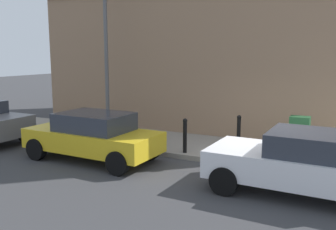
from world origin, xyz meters
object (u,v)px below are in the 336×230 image
object	(u,v)px
bollard_near_cabinet	(239,130)
bollard_far_kerb	(185,134)
car_white	(305,163)
utility_cabinet	(299,138)
car_yellow	(93,136)
lamppost	(106,47)

from	to	relation	value
bollard_near_cabinet	bollard_far_kerb	bearing A→B (deg)	135.97
car_white	utility_cabinet	distance (m)	2.77
car_white	car_yellow	distance (m)	5.82
car_yellow	bollard_near_cabinet	bearing A→B (deg)	-140.46
bollard_far_kerb	utility_cabinet	bearing A→B (deg)	-68.62
bollard_far_kerb	lamppost	xyz separation A→B (m)	(1.32, 3.76, 2.60)
bollard_near_cabinet	car_white	bearing A→B (deg)	-140.84
bollard_far_kerb	lamppost	distance (m)	4.76
car_yellow	car_white	bearing A→B (deg)	-179.16
car_yellow	bollard_near_cabinet	size ratio (longest dim) A/B	3.90
car_white	lamppost	size ratio (longest dim) A/B	0.72
car_white	bollard_far_kerb	size ratio (longest dim) A/B	3.98
car_white	car_yellow	bearing A→B (deg)	0.84
bollard_near_cabinet	lamppost	world-z (taller)	lamppost
lamppost	bollard_far_kerb	bearing A→B (deg)	-109.35
car_yellow	bollard_far_kerb	world-z (taller)	car_yellow
car_yellow	utility_cabinet	distance (m)	5.96
car_white	utility_cabinet	xyz separation A→B (m)	(2.72, 0.49, -0.06)
utility_cabinet	bollard_near_cabinet	bearing A→B (deg)	86.84
car_yellow	bollard_near_cabinet	distance (m)	4.48
car_yellow	lamppost	size ratio (longest dim) A/B	0.71
bollard_near_cabinet	bollard_far_kerb	size ratio (longest dim) A/B	1.00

